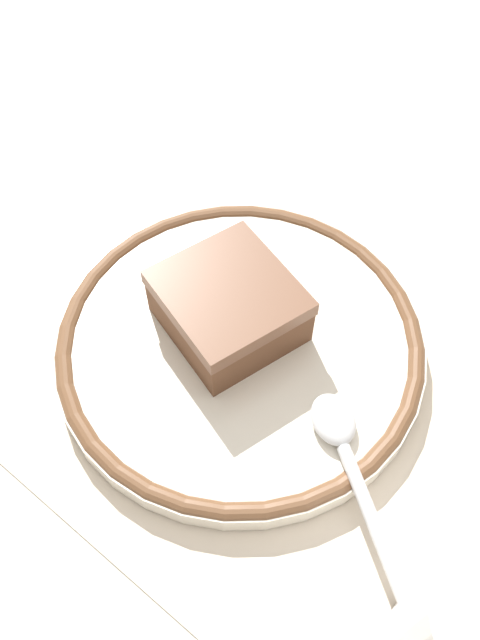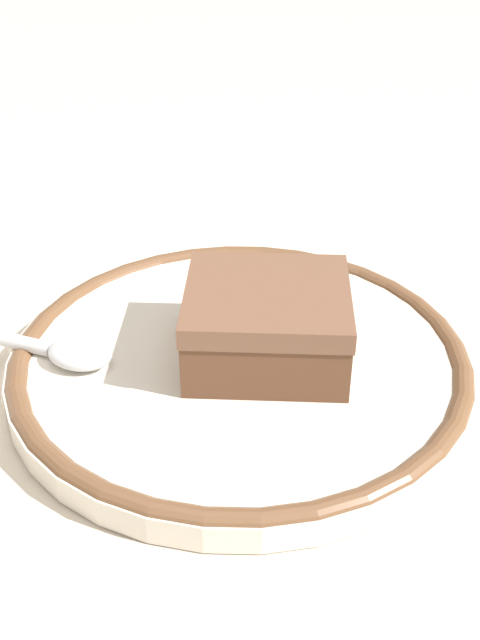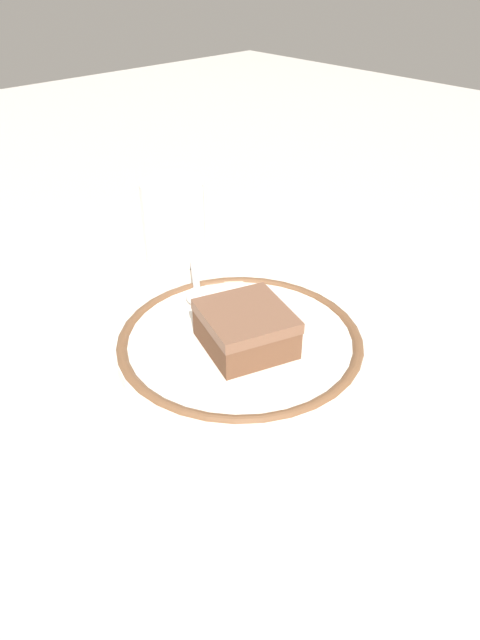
{
  "view_description": "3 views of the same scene",
  "coord_description": "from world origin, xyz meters",
  "views": [
    {
      "loc": [
        -0.11,
        0.19,
        0.35
      ],
      "look_at": [
        0.02,
        0.01,
        0.03
      ],
      "focal_mm": 36.64,
      "sensor_mm": 36.0,
      "label": 1
    },
    {
      "loc": [
        -0.06,
        -0.29,
        0.24
      ],
      "look_at": [
        0.02,
        0.01,
        0.03
      ],
      "focal_mm": 44.69,
      "sensor_mm": 36.0,
      "label": 2
    },
    {
      "loc": [
        0.34,
        -0.28,
        0.32
      ],
      "look_at": [
        0.02,
        0.01,
        0.03
      ],
      "focal_mm": 32.4,
      "sensor_mm": 36.0,
      "label": 3
    }
  ],
  "objects": [
    {
      "name": "plate",
      "position": [
        0.02,
        0.01,
        0.01
      ],
      "size": [
        0.23,
        0.23,
        0.02
      ],
      "color": "silver",
      "rests_on": "placemat"
    },
    {
      "name": "spoon",
      "position": [
        -0.08,
        0.05,
        0.02
      ],
      "size": [
        0.13,
        0.1,
        0.01
      ],
      "color": "silver",
      "rests_on": "plate"
    },
    {
      "name": "cake_slice",
      "position": [
        0.03,
        0.01,
        0.03
      ],
      "size": [
        0.1,
        0.09,
        0.04
      ],
      "color": "brown",
      "rests_on": "plate"
    },
    {
      "name": "ground_plane",
      "position": [
        0.0,
        0.0,
        0.0
      ],
      "size": [
        2.4,
        2.4,
        0.0
      ],
      "primitive_type": "plane",
      "color": "#B7B2A8"
    },
    {
      "name": "placemat",
      "position": [
        0.0,
        0.0,
        0.0
      ],
      "size": [
        0.44,
        0.31,
        0.0
      ],
      "primitive_type": "cube",
      "color": "beige",
      "rests_on": "ground_plane"
    }
  ]
}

